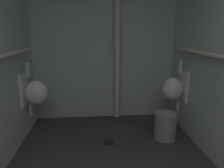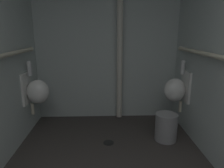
% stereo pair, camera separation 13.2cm
% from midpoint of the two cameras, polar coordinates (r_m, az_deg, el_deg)
% --- Properties ---
extents(wall_back, '(2.38, 0.06, 2.69)m').
position_cam_midpoint_polar(wall_back, '(3.40, -0.31, 12.93)').
color(wall_back, '#B3BFBC').
rests_on(wall_back, ground).
extents(urinal_left_mid, '(0.32, 0.30, 0.76)m').
position_cam_midpoint_polar(urinal_left_mid, '(3.05, -18.69, -1.78)').
color(urinal_left_mid, white).
extents(urinal_right_mid, '(0.32, 0.30, 0.76)m').
position_cam_midpoint_polar(urinal_right_mid, '(3.14, 18.25, -1.33)').
color(urinal_right_mid, white).
extents(standpipe_back_wall, '(0.09, 0.09, 2.64)m').
position_cam_midpoint_polar(standpipe_back_wall, '(3.30, 3.33, 12.87)').
color(standpipe_back_wall, beige).
rests_on(standpipe_back_wall, ground).
extents(floor_drain, '(0.14, 0.14, 0.01)m').
position_cam_midpoint_polar(floor_drain, '(2.85, 0.43, -15.64)').
color(floor_drain, black).
rests_on(floor_drain, ground).
extents(waste_bin, '(0.29, 0.29, 0.37)m').
position_cam_midpoint_polar(waste_bin, '(2.95, 15.75, -11.19)').
color(waste_bin, gray).
rests_on(waste_bin, ground).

